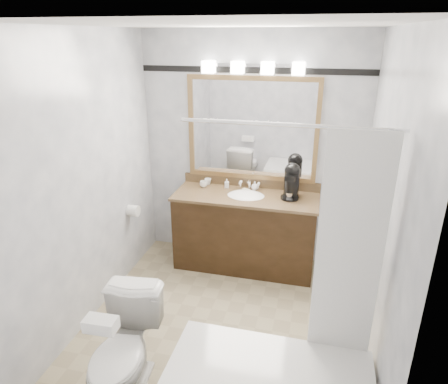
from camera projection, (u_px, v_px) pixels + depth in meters
The scene contains 14 objects.
room at pixel (222, 195), 3.16m from camera, with size 2.42×2.62×2.52m.
vanity at pixel (245, 230), 4.37m from camera, with size 1.53×0.58×0.97m.
mirror at pixel (252, 129), 4.22m from camera, with size 1.40×0.04×1.10m.
vanity_light_bar at pixel (253, 67), 3.94m from camera, with size 1.02×0.14×0.12m.
accent_stripe at pixel (254, 70), 4.01m from camera, with size 2.40×0.01×0.06m, color black.
tp_roll at pixel (133, 211), 4.22m from camera, with size 0.12×0.12×0.11m, color white.
toilet at pixel (124, 353), 2.77m from camera, with size 0.42×0.74×0.76m, color white.
tissue_box at pixel (101, 324), 2.42m from camera, with size 0.20×0.11×0.08m, color white.
coffee_maker at pixel (292, 180), 4.11m from camera, with size 0.19×0.24×0.37m.
cup_left at pixel (204, 184), 4.44m from camera, with size 0.08×0.08×0.07m, color white.
cup_right at pixel (208, 182), 4.51m from camera, with size 0.07×0.07×0.07m, color white.
soap_bottle_a at pixel (227, 183), 4.41m from camera, with size 0.05×0.05×0.10m, color white.
soap_bottle_b at pixel (255, 186), 4.36m from camera, with size 0.07×0.07×0.09m, color white.
soap_bar at pixel (246, 190), 4.33m from camera, with size 0.07×0.05×0.02m, color beige.
Camera 1 is at (0.72, -2.84, 2.43)m, focal length 32.00 mm.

